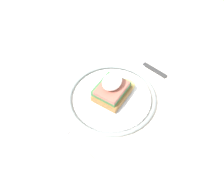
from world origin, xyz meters
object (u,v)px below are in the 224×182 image
Objects in this scene: plate at (112,97)px; fork at (74,142)px; knife at (145,64)px; sandwich at (112,89)px.

plate is 0.16m from fork.
knife is at bearing -5.08° from plate.
knife is at bearing -5.23° from sandwich.
plate is 1.99× the size of sandwich.
sandwich is 0.16m from fork.
plate is 0.04m from sandwich.
fork is 0.74× the size of knife.
plate is 1.68× the size of fork.
plate is at bearing -159.42° from sandwich.
fork is at bearing 176.94° from plate.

